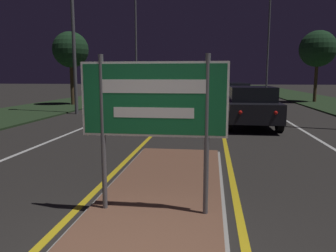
{
  "coord_description": "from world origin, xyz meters",
  "views": [
    {
      "loc": [
        0.79,
        -2.56,
        2.01
      ],
      "look_at": [
        0.0,
        3.34,
        1.1
      ],
      "focal_mm": 35.0,
      "sensor_mm": 36.0,
      "label": 1
    }
  ],
  "objects": [
    {
      "name": "highway_sign",
      "position": [
        0.0,
        1.84,
        1.62
      ],
      "size": [
        2.03,
        0.07,
        2.21
      ],
      "color": "#56565B",
      "rests_on": "median_island"
    },
    {
      "name": "lane_line_white_left",
      "position": [
        -4.2,
        25.0,
        0.0
      ],
      "size": [
        0.12,
        70.0,
        0.01
      ],
      "color": "silver",
      "rests_on": "ground_plane"
    },
    {
      "name": "lane_line_white_right",
      "position": [
        4.2,
        25.0,
        0.0
      ],
      "size": [
        0.12,
        70.0,
        0.01
      ],
      "color": "silver",
      "rests_on": "ground_plane"
    },
    {
      "name": "edge_line_white_left",
      "position": [
        -7.2,
        25.0,
        0.0
      ],
      "size": [
        0.1,
        70.0,
        0.01
      ],
      "color": "silver",
      "rests_on": "ground_plane"
    },
    {
      "name": "median_island",
      "position": [
        0.0,
        1.84,
        0.04
      ],
      "size": [
        2.06,
        8.17,
        0.1
      ],
      "color": "#999993",
      "rests_on": "ground_plane"
    },
    {
      "name": "edge_line_white_right",
      "position": [
        7.2,
        25.0,
        0.0
      ],
      "size": [
        0.1,
        70.0,
        0.01
      ],
      "color": "silver",
      "rests_on": "ground_plane"
    },
    {
      "name": "car_receding_1",
      "position": [
        2.47,
        20.69,
        0.81
      ],
      "size": [
        1.93,
        4.71,
        1.55
      ],
      "color": "silver",
      "rests_on": "ground_plane"
    },
    {
      "name": "car_approaching_0",
      "position": [
        -2.76,
        12.08,
        0.79
      ],
      "size": [
        1.93,
        4.72,
        1.53
      ],
      "color": "silver",
      "rests_on": "ground_plane"
    },
    {
      "name": "streetlight_left_far",
      "position": [
        -6.57,
        29.2,
        6.02
      ],
      "size": [
        0.45,
        0.45,
        10.13
      ],
      "color": "#56565B",
      "rests_on": "ground_plane"
    },
    {
      "name": "centre_line_yellow_left",
      "position": [
        -1.22,
        25.0,
        0.0
      ],
      "size": [
        0.12,
        70.0,
        0.01
      ],
      "color": "gold",
      "rests_on": "ground_plane"
    },
    {
      "name": "car_receding_2",
      "position": [
        2.8,
        28.81,
        0.77
      ],
      "size": [
        1.87,
        4.83,
        1.46
      ],
      "color": "#4C514C",
      "rests_on": "ground_plane"
    },
    {
      "name": "car_receding_0",
      "position": [
        2.35,
        10.95,
        0.85
      ],
      "size": [
        2.02,
        4.66,
        1.61
      ],
      "color": "black",
      "rests_on": "ground_plane"
    },
    {
      "name": "roadside_palm_right",
      "position": [
        8.6,
        23.74,
        4.02
      ],
      "size": [
        2.7,
        2.7,
        5.31
      ],
      "color": "#4C3823",
      "rests_on": "verge_right"
    },
    {
      "name": "roadside_palm_left",
      "position": [
        -8.69,
        18.89,
        3.75
      ],
      "size": [
        2.39,
        2.39,
        4.89
      ],
      "color": "#4C3823",
      "rests_on": "verge_left"
    },
    {
      "name": "verge_left",
      "position": [
        -9.5,
        20.0,
        0.04
      ],
      "size": [
        5.0,
        100.0,
        0.08
      ],
      "color": "#23381E",
      "rests_on": "ground_plane"
    },
    {
      "name": "streetlight_right_far",
      "position": [
        6.18,
        31.28,
        6.8
      ],
      "size": [
        0.59,
        0.59,
        10.15
      ],
      "color": "#56565B",
      "rests_on": "ground_plane"
    },
    {
      "name": "centre_line_yellow_right",
      "position": [
        1.22,
        25.0,
        0.0
      ],
      "size": [
        0.12,
        70.0,
        0.01
      ],
      "color": "gold",
      "rests_on": "ground_plane"
    }
  ]
}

